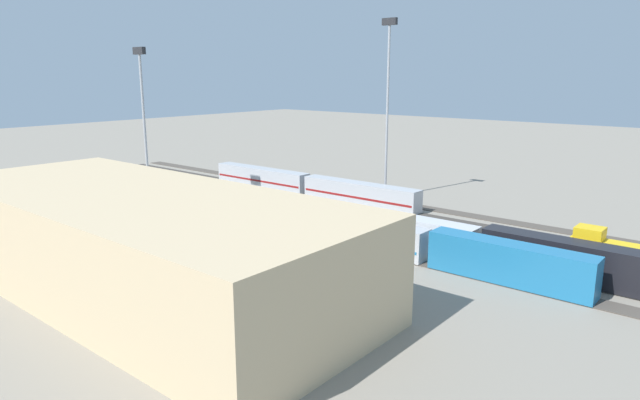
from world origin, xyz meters
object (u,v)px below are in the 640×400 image
(train_on_track_5, at_px, (271,213))
(train_on_track_1, at_px, (307,185))
(maintenance_shed, at_px, (140,242))
(light_mast_2, at_px, (388,89))
(light_mast_1, at_px, (143,106))
(train_on_track_3, at_px, (613,257))
(train_on_track_4, at_px, (315,211))

(train_on_track_5, xyz_separation_m, train_on_track_1, (10.20, -20.00, -0.08))
(train_on_track_5, bearing_deg, maintenance_shed, 104.43)
(train_on_track_1, height_order, light_mast_2, light_mast_2)
(train_on_track_1, bearing_deg, light_mast_1, 53.36)
(train_on_track_5, distance_m, light_mast_2, 32.86)
(maintenance_shed, bearing_deg, train_on_track_1, -69.87)
(train_on_track_5, distance_m, train_on_track_3, 45.25)
(train_on_track_5, distance_m, light_mast_1, 31.19)
(train_on_track_4, bearing_deg, light_mast_2, -84.85)
(train_on_track_5, relative_size, light_mast_1, 3.40)
(light_mast_2, relative_size, maintenance_shed, 0.60)
(maintenance_shed, bearing_deg, train_on_track_4, -85.36)
(train_on_track_3, relative_size, train_on_track_1, 0.21)
(train_on_track_5, relative_size, train_on_track_1, 1.92)
(light_mast_1, relative_size, maintenance_shed, 0.50)
(train_on_track_1, relative_size, light_mast_2, 1.49)
(light_mast_2, xyz_separation_m, maintenance_shed, (-4.58, 53.89, -14.59))
(train_on_track_3, distance_m, train_on_track_1, 55.24)
(train_on_track_3, xyz_separation_m, train_on_track_1, (54.33, -10.00, -0.17))
(train_on_track_4, bearing_deg, train_on_track_3, -172.86)
(train_on_track_5, relative_size, maintenance_shed, 1.71)
(maintenance_shed, bearing_deg, train_on_track_3, -135.82)
(light_mast_1, distance_m, maintenance_shed, 42.94)
(train_on_track_1, xyz_separation_m, maintenance_shed, (-16.97, 46.31, 3.21))
(train_on_track_5, xyz_separation_m, light_mast_1, (27.21, 2.87, 14.98))
(train_on_track_3, xyz_separation_m, light_mast_2, (41.94, -17.59, 17.63))
(maintenance_shed, bearing_deg, light_mast_1, -34.59)
(train_on_track_3, distance_m, light_mast_1, 74.00)
(train_on_track_5, height_order, train_on_track_3, train_on_track_3)
(train_on_track_4, xyz_separation_m, light_mast_1, (31.44, 7.87, 14.99))
(train_on_track_3, height_order, train_on_track_4, train_on_track_3)
(light_mast_1, bearing_deg, light_mast_2, -133.99)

